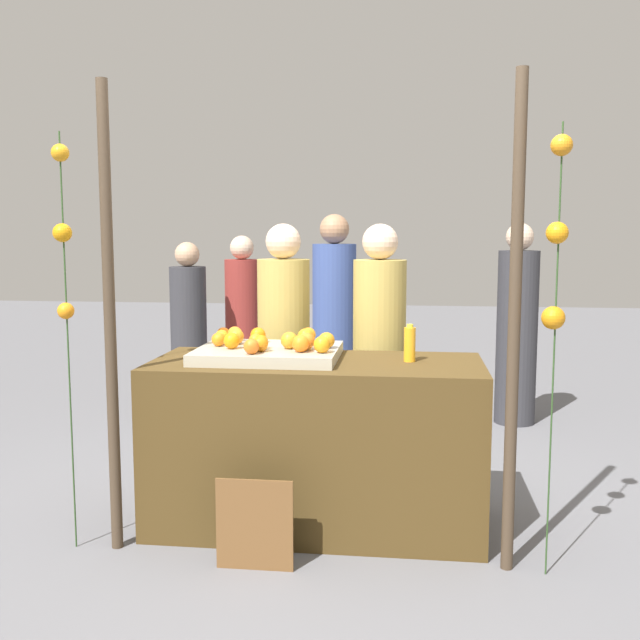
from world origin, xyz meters
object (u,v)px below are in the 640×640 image
vendor_left (284,363)px  vendor_right (379,365)px  orange_0 (236,337)px  stall_counter (317,443)px  chalkboard_sign (255,525)px  juice_bottle (410,344)px  orange_1 (232,341)px

vendor_left → vendor_right: bearing=0.3°
orange_0 → vendor_right: size_ratio=0.05×
stall_counter → vendor_right: size_ratio=1.08×
chalkboard_sign → vendor_left: vendor_left is taller
juice_bottle → chalkboard_sign: size_ratio=0.44×
orange_1 → juice_bottle: juice_bottle is taller
chalkboard_sign → vendor_left: bearing=93.5°
orange_0 → chalkboard_sign: orange_0 is taller
stall_counter → chalkboard_sign: size_ratio=3.91×
orange_1 → vendor_right: size_ratio=0.05×
juice_bottle → vendor_right: bearing=106.1°
orange_0 → vendor_left: bearing=73.0°
chalkboard_sign → vendor_right: size_ratio=0.28×
chalkboard_sign → vendor_right: 1.46m
vendor_left → vendor_right: vendor_left is taller
orange_1 → vendor_left: (0.16, 0.71, -0.24)m
orange_0 → vendor_right: vendor_right is taller
stall_counter → orange_1: 0.71m
juice_bottle → chalkboard_sign: bearing=-138.9°
vendor_left → orange_0: bearing=-107.0°
juice_bottle → vendor_left: size_ratio=0.12×
stall_counter → chalkboard_sign: bearing=-110.9°
juice_bottle → vendor_right: vendor_right is taller
stall_counter → vendor_right: (0.30, 0.69, 0.31)m
orange_1 → vendor_left: size_ratio=0.05×
chalkboard_sign → stall_counter: bearing=69.1°
orange_0 → vendor_left: (0.17, 0.56, -0.24)m
stall_counter → orange_1: (-0.45, -0.02, 0.55)m
orange_0 → vendor_left: size_ratio=0.05×
stall_counter → orange_0: size_ratio=19.74×
vendor_left → vendor_right: size_ratio=1.00×
orange_1 → chalkboard_sign: orange_1 is taller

